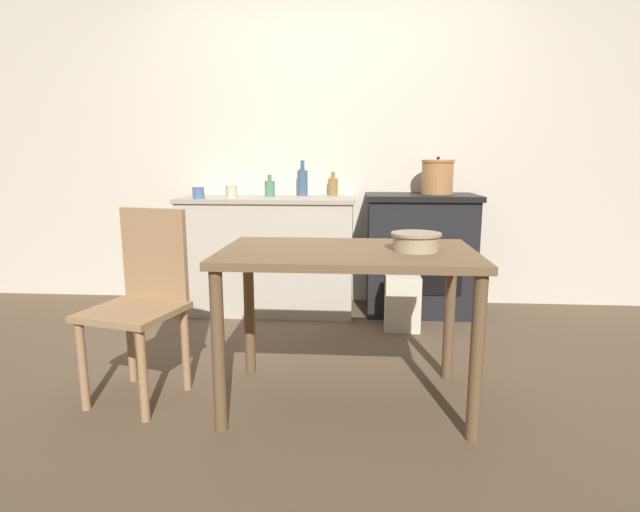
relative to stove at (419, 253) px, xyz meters
name	(u,v)px	position (x,y,z in m)	size (l,w,h in m)	color
ground_plane	(313,378)	(-0.70, -1.29, -0.45)	(14.00, 14.00, 0.00)	brown
wall_back	(330,144)	(-0.70, 0.30, 0.82)	(8.00, 0.07, 2.55)	beige
counter_cabinet	(270,254)	(-1.15, -0.02, -0.01)	(1.31, 0.60, 0.87)	beige
stove	(419,253)	(0.00, 0.00, 0.00)	(0.82, 0.56, 0.90)	black
work_table	(347,272)	(-0.52, -1.53, 0.18)	(1.16, 0.70, 0.74)	brown
chair	(142,298)	(-1.50, -1.51, 0.04)	(0.49, 0.49, 0.91)	#A87F56
flour_sack	(402,303)	(-0.16, -0.46, -0.26)	(0.24, 0.16, 0.38)	beige
stock_pot	(437,177)	(0.12, 0.04, 0.57)	(0.24, 0.24, 0.28)	#B77A47
mixing_bowl_large	(416,241)	(-0.21, -1.53, 0.34)	(0.22, 0.22, 0.08)	tan
bottle_far_left	(333,186)	(-0.67, 0.19, 0.49)	(0.08, 0.08, 0.18)	olive
bottle_left	(303,182)	(-0.91, 0.17, 0.53)	(0.08, 0.08, 0.27)	#3D5675
bottle_mid_left	(270,188)	(-1.15, 0.05, 0.49)	(0.08, 0.08, 0.17)	#517F5B
cup_center_left	(198,193)	(-1.62, -0.24, 0.46)	(0.08, 0.08, 0.08)	#4C6B99
cup_center	(231,192)	(-1.39, -0.19, 0.47)	(0.08, 0.08, 0.10)	beige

